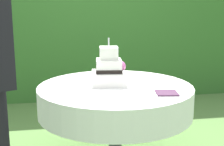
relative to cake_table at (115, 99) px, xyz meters
The scene contains 7 objects.
foliage_hedge 2.32m from the cake_table, 90.00° to the left, with size 6.15×0.48×2.22m, color #336628.
cake_table is the anchor object (origin of this frame).
wedding_cake 0.24m from the cake_table, 122.95° to the left, with size 0.32×0.31×0.39m.
serving_plate_near 0.33m from the cake_table, ahead, with size 0.15×0.15×0.01m, color white.
serving_plate_far 0.42m from the cake_table, behind, with size 0.12×0.12×0.01m, color white.
serving_plate_left 0.42m from the cake_table, 66.35° to the right, with size 0.10×0.10×0.01m, color white.
napkin_stack 0.47m from the cake_table, 43.27° to the right, with size 0.16×0.16×0.01m, color #4C2D47.
Camera 1 is at (-0.45, -2.43, 1.35)m, focal length 49.57 mm.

